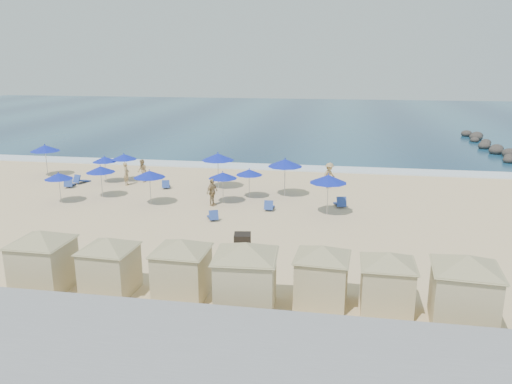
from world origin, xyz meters
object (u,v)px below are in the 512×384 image
at_px(cabana_3, 246,267).
at_px(umbrella_1, 59,176).
at_px(cabana_2, 181,260).
at_px(umbrella_9, 285,163).
at_px(umbrella_2, 105,159).
at_px(beachgoer_0, 126,174).
at_px(umbrella_8, 223,175).
at_px(umbrella_10, 328,179).
at_px(rock_jetty, 501,152).
at_px(cabana_0, 42,252).
at_px(cabana_6, 465,281).
at_px(umbrella_3, 101,169).
at_px(beachgoer_1, 142,171).
at_px(beachgoer_2, 212,192).
at_px(beachgoer_3, 329,175).
at_px(trash_bin, 242,242).
at_px(umbrella_0, 45,148).
at_px(cabana_5, 388,274).
at_px(umbrella_6, 149,174).
at_px(umbrella_7, 249,172).
at_px(cabana_1, 109,258).
at_px(umbrella_5, 218,157).
at_px(cabana_4, 322,267).
at_px(umbrella_4, 124,157).

xyz_separation_m(cabana_3, umbrella_1, (-14.75, 12.18, 0.12)).
relative_size(cabana_2, umbrella_9, 1.56).
distance_m(umbrella_2, beachgoer_0, 2.18).
distance_m(umbrella_8, umbrella_10, 6.96).
bearing_deg(umbrella_1, rock_jetty, 34.08).
xyz_separation_m(cabana_0, umbrella_2, (-5.92, 17.62, 0.22)).
distance_m(cabana_6, umbrella_3, 24.64).
height_order(beachgoer_1, beachgoer_2, beachgoer_2).
bearing_deg(beachgoer_3, beachgoer_1, 128.18).
distance_m(trash_bin, umbrella_9, 10.55).
bearing_deg(beachgoer_0, umbrella_0, 67.22).
distance_m(cabana_5, umbrella_9, 16.47).
relative_size(umbrella_6, umbrella_9, 0.87).
bearing_deg(beachgoer_1, rock_jetty, 79.61).
height_order(cabana_0, umbrella_3, cabana_0).
relative_size(cabana_6, umbrella_3, 2.06).
distance_m(rock_jetty, cabana_5, 36.70).
bearing_deg(umbrella_0, umbrella_7, -12.37).
distance_m(cabana_0, cabana_1, 2.81).
xyz_separation_m(umbrella_7, umbrella_8, (-1.46, -1.53, 0.07)).
bearing_deg(umbrella_5, umbrella_9, -15.02).
height_order(cabana_3, umbrella_3, cabana_3).
bearing_deg(umbrella_1, beachgoer_2, 5.90).
bearing_deg(umbrella_5, cabana_1, -90.66).
distance_m(rock_jetty, trash_bin, 35.23).
bearing_deg(rock_jetty, beachgoer_0, -150.82).
xyz_separation_m(trash_bin, cabana_3, (1.31, -5.94, 1.27)).
xyz_separation_m(cabana_2, umbrella_7, (-0.05, 14.82, 0.28)).
bearing_deg(cabana_2, beachgoer_0, 120.14).
bearing_deg(umbrella_5, umbrella_3, -153.08).
bearing_deg(umbrella_7, cabana_6, -55.51).
bearing_deg(cabana_3, beachgoer_0, 125.54).
bearing_deg(umbrella_0, beachgoer_2, -21.41).
distance_m(umbrella_8, beachgoer_3, 8.57).
xyz_separation_m(cabana_6, umbrella_7, (-10.47, 15.24, 0.14)).
bearing_deg(cabana_3, cabana_4, 19.00).
xyz_separation_m(trash_bin, beachgoer_3, (3.86, 13.18, 0.53)).
relative_size(umbrella_5, beachgoer_0, 1.56).
relative_size(cabana_2, umbrella_5, 1.57).
bearing_deg(cabana_3, umbrella_8, 106.76).
bearing_deg(umbrella_0, umbrella_5, -6.24).
height_order(cabana_3, umbrella_0, cabana_3).
bearing_deg(umbrella_4, cabana_3, -54.82).
bearing_deg(trash_bin, umbrella_4, 124.16).
bearing_deg(cabana_6, cabana_3, -178.73).
bearing_deg(umbrella_9, cabana_3, -88.58).
bearing_deg(trash_bin, beachgoer_3, 64.83).
bearing_deg(cabana_4, cabana_5, -3.58).
relative_size(cabana_3, beachgoer_2, 2.60).
xyz_separation_m(umbrella_2, umbrella_9, (13.95, -1.63, 0.53)).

